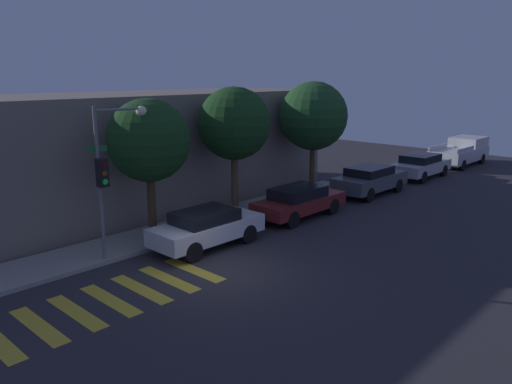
{
  "coord_description": "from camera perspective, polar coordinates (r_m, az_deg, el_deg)",
  "views": [
    {
      "loc": [
        -9.88,
        -10.84,
        6.09
      ],
      "look_at": [
        3.86,
        2.1,
        1.6
      ],
      "focal_mm": 35.0,
      "sensor_mm": 36.0,
      "label": 1
    }
  ],
  "objects": [
    {
      "name": "sedan_near_corner",
      "position": [
        17.91,
        -5.64,
        -4.02
      ],
      "size": [
        4.24,
        1.74,
        1.39
      ],
      "color": "silver",
      "rests_on": "ground"
    },
    {
      "name": "pickup_truck",
      "position": [
        36.91,
        22.39,
        4.32
      ],
      "size": [
        5.51,
        2.12,
        1.8
      ],
      "color": "#BCBCC1",
      "rests_on": "ground"
    },
    {
      "name": "tree_far_end",
      "position": [
        25.14,
        6.57,
        8.6
      ],
      "size": [
        3.4,
        3.4,
        5.74
      ],
      "color": "#4C3823",
      "rests_on": "ground"
    },
    {
      "name": "sidewalk",
      "position": [
        19.08,
        -13.01,
        -5.36
      ],
      "size": [
        26.0,
        2.28,
        0.14
      ],
      "primitive_type": "cube",
      "color": "gray",
      "rests_on": "ground"
    },
    {
      "name": "tree_midblock",
      "position": [
        21.03,
        -2.5,
        7.76
      ],
      "size": [
        3.06,
        3.06,
        5.59
      ],
      "color": "brown",
      "rests_on": "ground"
    },
    {
      "name": "tree_near_corner",
      "position": [
        18.35,
        -12.17,
        5.73
      ],
      "size": [
        3.0,
        3.0,
        5.26
      ],
      "color": "#42301E",
      "rests_on": "ground"
    },
    {
      "name": "sedan_middle",
      "position": [
        21.6,
        4.94,
        -1.01
      ],
      "size": [
        4.57,
        1.77,
        1.36
      ],
      "color": "maroon",
      "rests_on": "ground"
    },
    {
      "name": "traffic_light_pole",
      "position": [
        16.67,
        -16.25,
        3.52
      ],
      "size": [
        2.24,
        0.56,
        5.12
      ],
      "color": "slate",
      "rests_on": "ground"
    },
    {
      "name": "crosswalk",
      "position": [
        14.64,
        -16.33,
        -11.76
      ],
      "size": [
        6.42,
        2.6,
        0.0
      ],
      "color": "gold",
      "rests_on": "ground"
    },
    {
      "name": "sedan_tail_of_row",
      "position": [
        31.38,
        18.3,
        2.94
      ],
      "size": [
        4.53,
        1.88,
        1.42
      ],
      "color": "#B7BABF",
      "rests_on": "ground"
    },
    {
      "name": "building_row",
      "position": [
        22.33,
        -19.89,
        3.63
      ],
      "size": [
        26.0,
        6.0,
        5.23
      ],
      "primitive_type": "cube",
      "color": "slate",
      "rests_on": "ground"
    },
    {
      "name": "ground_plane",
      "position": [
        15.88,
        -4.08,
        -9.2
      ],
      "size": [
        60.0,
        60.0,
        0.0
      ],
      "primitive_type": "plane",
      "color": "#2D2B30"
    },
    {
      "name": "sedan_far_end",
      "position": [
        26.31,
        12.89,
        1.43
      ],
      "size": [
        4.61,
        1.88,
        1.47
      ],
      "color": "#4C5156",
      "rests_on": "ground"
    }
  ]
}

